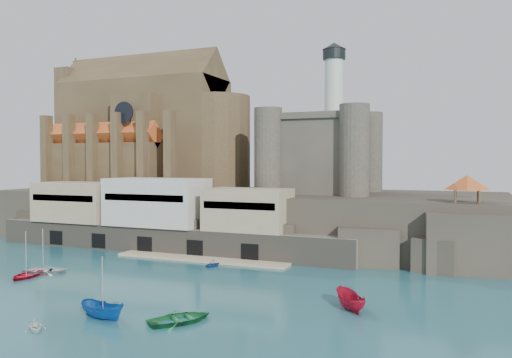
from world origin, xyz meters
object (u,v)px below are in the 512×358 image
at_px(church, 149,135).
at_px(boat_2, 103,318).
at_px(pavilion, 467,184).
at_px(boat_1, 35,330).
at_px(castle_keep, 322,150).
at_px(boat_0, 26,277).

bearing_deg(church, boat_2, -60.11).
xyz_separation_m(church, boat_2, (31.37, -54.57, -22.13)).
bearing_deg(pavilion, boat_1, -131.21).
distance_m(church, castle_keep, 40.39).
relative_size(church, boat_0, 8.24).
bearing_deg(castle_keep, church, 178.89).
bearing_deg(boat_1, castle_keep, 23.34).
relative_size(pavilion, boat_0, 1.12).
xyz_separation_m(castle_keep, boat_2, (-8.83, -53.80, -18.31)).
xyz_separation_m(castle_keep, pavilion, (25.92, -15.08, -5.59)).
bearing_deg(boat_2, church, 39.57).
bearing_deg(church, castle_keep, -1.11).
bearing_deg(boat_0, castle_keep, 44.90).
height_order(castle_keep, pavilion, castle_keep).
bearing_deg(pavilion, castle_keep, 149.82).
relative_size(church, boat_1, 17.31).
bearing_deg(castle_keep, boat_1, -102.00).
bearing_deg(boat_1, church, 60.18).
relative_size(castle_keep, boat_2, 5.13).
relative_size(church, boat_2, 8.22).
bearing_deg(boat_2, castle_keep, 0.35).
distance_m(church, boat_1, 69.49).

